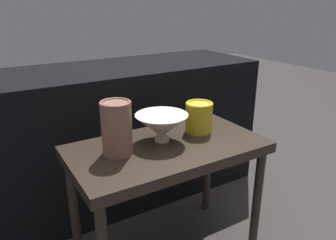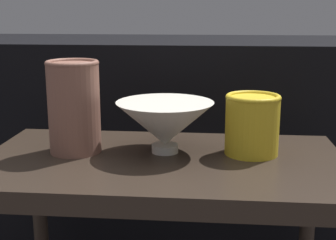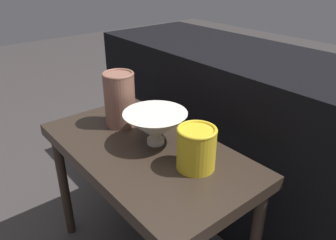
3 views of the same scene
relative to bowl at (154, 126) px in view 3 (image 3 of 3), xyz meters
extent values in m
cube|color=#2D231C|center=(0.00, -0.04, -0.08)|extent=(0.73, 0.40, 0.04)
cylinder|color=#2D231C|center=(-0.33, -0.21, -0.33)|extent=(0.04, 0.04, 0.46)
cylinder|color=#2D231C|center=(-0.33, 0.13, -0.33)|extent=(0.04, 0.04, 0.46)
cube|color=black|center=(0.00, 0.50, -0.21)|extent=(1.52, 0.50, 0.71)
cylinder|color=silver|center=(0.00, 0.00, -0.05)|extent=(0.06, 0.06, 0.02)
cone|color=silver|center=(0.00, 0.00, 0.00)|extent=(0.20, 0.20, 0.09)
cylinder|color=brown|center=(-0.18, -0.01, 0.03)|extent=(0.11, 0.11, 0.19)
torus|color=brown|center=(-0.18, -0.01, 0.13)|extent=(0.11, 0.11, 0.01)
cylinder|color=gold|center=(0.18, 0.01, 0.00)|extent=(0.11, 0.11, 0.12)
torus|color=gold|center=(0.18, 0.01, 0.06)|extent=(0.11, 0.11, 0.01)
camera|label=1|loc=(-0.57, -1.00, 0.45)|focal=35.00mm
camera|label=2|loc=(0.10, -0.93, 0.23)|focal=50.00mm
camera|label=3|loc=(0.74, -0.55, 0.47)|focal=35.00mm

